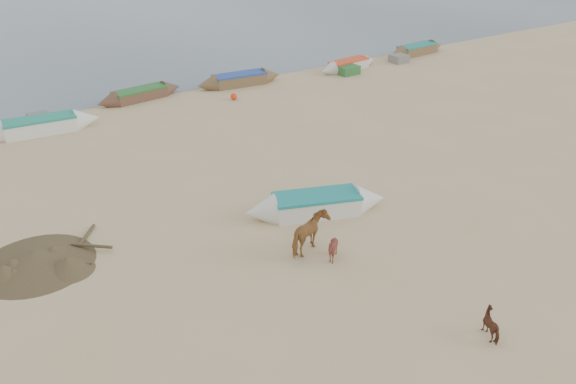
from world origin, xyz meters
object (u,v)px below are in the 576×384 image
(cow_adult, at_px, (310,234))
(calf_right, at_px, (494,325))
(calf_front, at_px, (333,249))
(near_canoe, at_px, (317,204))

(cow_adult, distance_m, calf_right, 6.93)
(cow_adult, relative_size, calf_front, 1.83)
(cow_adult, relative_size, calf_right, 2.15)
(calf_front, height_order, near_canoe, calf_front)
(cow_adult, height_order, calf_front, cow_adult)
(calf_front, height_order, calf_right, calf_front)
(calf_right, bearing_deg, calf_front, 12.35)
(cow_adult, bearing_deg, calf_front, 174.52)
(calf_front, distance_m, calf_right, 5.94)
(calf_right, bearing_deg, near_canoe, -2.85)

